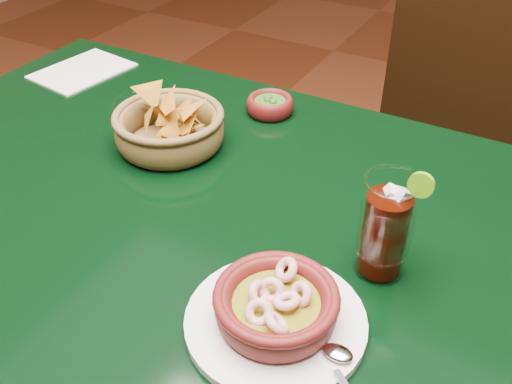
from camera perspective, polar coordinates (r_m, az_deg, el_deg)
The scene contains 8 objects.
dining_table at distance 0.98m, azimuth -6.59°, elevation -4.46°, with size 1.20×0.80×0.75m.
dining_chair at distance 1.53m, azimuth 16.81°, elevation 4.17°, with size 0.51×0.51×0.93m.
shrimp_plate at distance 0.69m, azimuth 2.04°, elevation -11.62°, with size 0.28×0.22×0.07m.
chip_basket at distance 1.02m, azimuth -8.63°, elevation 6.36°, with size 0.23×0.23×0.13m.
guacamole_ramekin at distance 1.12m, azimuth 1.40°, elevation 8.69°, with size 0.11×0.11×0.04m.
cola_drink at distance 0.75m, azimuth 12.80°, elevation -3.54°, with size 0.15×0.15×0.17m.
glass_ashtray at distance 1.14m, azimuth -11.01°, elevation 8.22°, with size 0.14×0.14×0.03m.
paper_menu at distance 1.36m, azimuth -16.97°, elevation 11.51°, with size 0.17×0.22×0.00m.
Camera 1 is at (0.46, -0.59, 1.29)m, focal length 40.00 mm.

